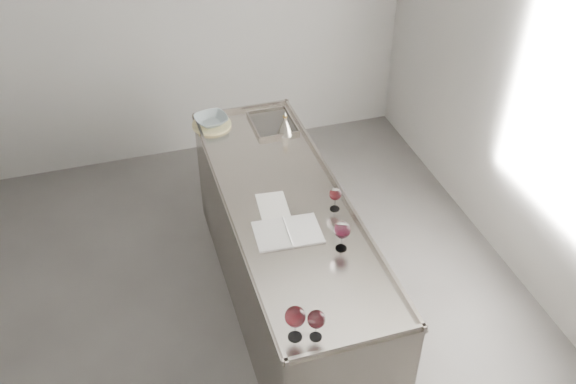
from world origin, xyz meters
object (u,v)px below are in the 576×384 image
object	(u,v)px
counter	(286,256)
wine_glass_middle	(316,320)
wine_glass_left	(295,317)
wine_funnel	(285,127)
wine_glass_small	(335,195)
notebook	(288,232)
wine_glass_right	(342,231)
ceramic_bowl	(211,120)

from	to	relation	value
counter	wine_glass_middle	world-z (taller)	wine_glass_middle
wine_glass_left	counter	bearing A→B (deg)	75.32
wine_funnel	wine_glass_small	bearing A→B (deg)	-87.45
wine_glass_left	wine_glass_middle	size ratio (longest dim) A/B	1.14
counter	wine_glass_small	world-z (taller)	wine_glass_small
counter	notebook	xyz separation A→B (m)	(-0.08, -0.29, 0.47)
wine_glass_middle	counter	bearing A→B (deg)	80.74
wine_glass_right	ceramic_bowl	bearing A→B (deg)	106.06
ceramic_bowl	wine_glass_small	bearing A→B (deg)	-65.83
wine_glass_left	notebook	xyz separation A→B (m)	(0.20, 0.76, -0.14)
wine_glass_small	notebook	bearing A→B (deg)	-159.37
counter	wine_funnel	world-z (taller)	wine_funnel
wine_glass_right	ceramic_bowl	distance (m)	1.61
wine_glass_middle	ceramic_bowl	size ratio (longest dim) A/B	0.76
counter	wine_glass_middle	distance (m)	1.25
wine_glass_right	ceramic_bowl	world-z (taller)	wine_glass_right
wine_glass_middle	notebook	bearing A→B (deg)	82.98
wine_glass_right	notebook	distance (m)	0.36
wine_glass_middle	wine_glass_right	world-z (taller)	wine_glass_right
wine_glass_middle	wine_glass_right	distance (m)	0.67
ceramic_bowl	wine_glass_middle	bearing A→B (deg)	-87.56
counter	notebook	distance (m)	0.56
counter	wine_glass_small	distance (m)	0.66
wine_glass_left	wine_glass_small	size ratio (longest dim) A/B	1.30
wine_glass_middle	notebook	size ratio (longest dim) A/B	0.44
wine_glass_small	wine_glass_right	bearing A→B (deg)	-104.53
wine_glass_small	wine_glass_left	bearing A→B (deg)	-121.36
counter	wine_glass_left	bearing A→B (deg)	-104.68
wine_glass_small	counter	bearing A→B (deg)	149.75
counter	wine_glass_right	distance (m)	0.81
wine_glass_left	notebook	size ratio (longest dim) A/B	0.50
wine_glass_left	wine_glass_right	xyz separation A→B (m)	(0.45, 0.54, -0.01)
wine_glass_middle	wine_glass_small	bearing A→B (deg)	64.25
wine_glass_left	ceramic_bowl	size ratio (longest dim) A/B	0.87
counter	wine_glass_left	xyz separation A→B (m)	(-0.28, -1.05, 0.61)
wine_glass_right	wine_glass_small	xyz separation A→B (m)	(0.09, 0.35, -0.02)
wine_glass_left	wine_funnel	bearing A→B (deg)	74.55
counter	wine_funnel	size ratio (longest dim) A/B	12.88
notebook	wine_funnel	world-z (taller)	wine_funnel
notebook	ceramic_bowl	size ratio (longest dim) A/B	1.74
counter	wine_glass_small	bearing A→B (deg)	-30.25
ceramic_bowl	wine_funnel	size ratio (longest dim) A/B	1.26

